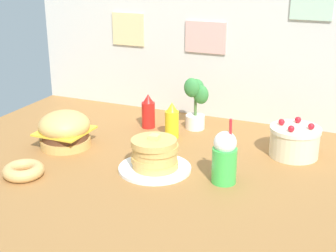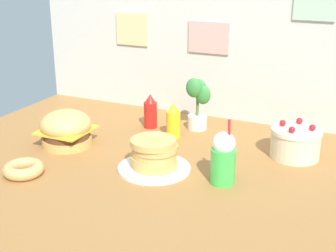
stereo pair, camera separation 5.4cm
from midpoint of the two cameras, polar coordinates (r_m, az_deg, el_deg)
ground_plane at (r=2.24m, az=-3.33°, el=-5.31°), size 2.27×1.72×0.02m
back_wall at (r=2.85m, az=4.33°, el=10.47°), size 2.27×0.04×0.95m
burger at (r=2.51m, az=-12.71°, el=-0.45°), size 0.26×0.26×0.19m
pancake_stack at (r=2.20m, az=-2.28°, el=-3.59°), size 0.33×0.33×0.17m
layer_cake at (r=2.41m, az=14.09°, el=-1.76°), size 0.24×0.24×0.18m
ketchup_bottle at (r=2.72m, az=-2.91°, el=1.64°), size 0.07×0.07×0.20m
mustard_bottle at (r=2.57m, az=-0.14°, el=0.55°), size 0.07×0.07×0.20m
cream_soda_cup at (r=2.07m, az=5.95°, el=-3.73°), size 0.11×0.11×0.29m
donut_pink_glaze at (r=2.25m, az=-17.38°, el=-5.01°), size 0.18×0.18×0.05m
potted_plant at (r=2.68m, az=2.73°, el=2.90°), size 0.13×0.12×0.30m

